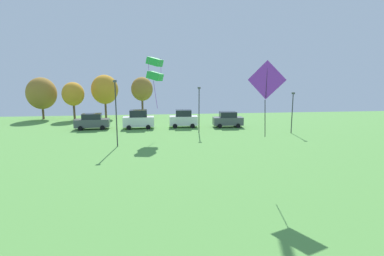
{
  "coord_description": "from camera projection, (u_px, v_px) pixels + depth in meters",
  "views": [
    {
      "loc": [
        -1.95,
        1.44,
        7.23
      ],
      "look_at": [
        -0.16,
        15.77,
        4.76
      ],
      "focal_mm": 28.0,
      "sensor_mm": 36.0,
      "label": 1
    }
  ],
  "objects": [
    {
      "name": "kite_flying_4",
      "position": [
        155.0,
        69.0,
        35.84
      ],
      "size": [
        2.19,
        2.11,
        6.17
      ],
      "color": "green"
    },
    {
      "name": "treeline_tree_2",
      "position": [
        105.0,
        90.0,
        52.94
      ],
      "size": [
        4.67,
        4.67,
        7.62
      ],
      "color": "brown",
      "rests_on": "ground"
    },
    {
      "name": "light_post_2",
      "position": [
        116.0,
        110.0,
        30.9
      ],
      "size": [
        0.36,
        0.2,
        6.93
      ],
      "color": "#2D2D33",
      "rests_on": "ground"
    },
    {
      "name": "treeline_tree_1",
      "position": [
        73.0,
        94.0,
        50.73
      ],
      "size": [
        3.64,
        3.64,
        6.39
      ],
      "color": "brown",
      "rests_on": "ground"
    },
    {
      "name": "parked_car_rightmost_in_row",
      "position": [
        228.0,
        119.0,
        43.6
      ],
      "size": [
        4.37,
        2.19,
        2.26
      ],
      "rotation": [
        0.0,
        0.0,
        -0.05
      ],
      "color": "#4C5156",
      "rests_on": "ground"
    },
    {
      "name": "parked_car_third_from_left",
      "position": [
        183.0,
        119.0,
        43.52
      ],
      "size": [
        4.14,
        2.24,
        2.54
      ],
      "rotation": [
        0.0,
        0.0,
        -0.05
      ],
      "color": "silver",
      "rests_on": "ground"
    },
    {
      "name": "kite_flying_1",
      "position": [
        267.0,
        82.0,
        19.04
      ],
      "size": [
        2.05,
        1.43,
        4.97
      ],
      "color": "purple"
    },
    {
      "name": "light_post_1",
      "position": [
        292.0,
        110.0,
        38.58
      ],
      "size": [
        0.36,
        0.2,
        5.3
      ],
      "color": "#2D2D33",
      "rests_on": "ground"
    },
    {
      "name": "light_post_0",
      "position": [
        199.0,
        107.0,
        38.53
      ],
      "size": [
        0.36,
        0.2,
        5.97
      ],
      "color": "#2D2D33",
      "rests_on": "ground"
    },
    {
      "name": "parked_car_second_from_left",
      "position": [
        139.0,
        120.0,
        42.34
      ],
      "size": [
        4.33,
        2.14,
        2.64
      ],
      "rotation": [
        0.0,
        0.0,
        0.01
      ],
      "color": "silver",
      "rests_on": "ground"
    },
    {
      "name": "treeline_tree_0",
      "position": [
        42.0,
        93.0,
        51.31
      ],
      "size": [
        4.95,
        4.95,
        7.18
      ],
      "color": "brown",
      "rests_on": "ground"
    },
    {
      "name": "treeline_tree_3",
      "position": [
        142.0,
        89.0,
        54.28
      ],
      "size": [
        3.9,
        3.9,
        7.22
      ],
      "color": "brown",
      "rests_on": "ground"
    },
    {
      "name": "parked_car_leftmost",
      "position": [
        92.0,
        121.0,
        41.83
      ],
      "size": [
        4.75,
        2.28,
        2.21
      ],
      "rotation": [
        0.0,
        0.0,
        0.05
      ],
      "color": "#4C5156",
      "rests_on": "ground"
    }
  ]
}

